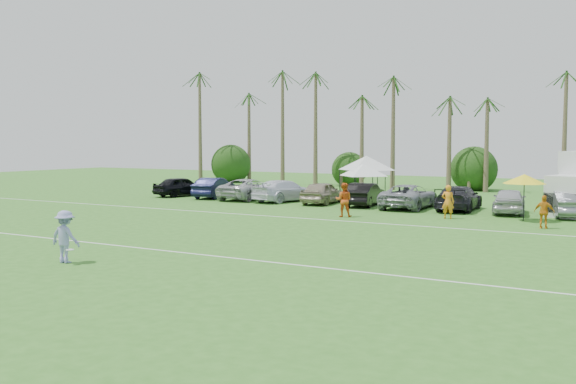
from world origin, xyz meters
The scene contains 31 objects.
ground centered at (0.00, 0.00, 0.00)m, with size 120.00×120.00×0.00m, color #336E21.
field_lines centered at (0.00, 8.00, 0.01)m, with size 80.00×12.10×0.01m.
palm_tree_0 centered at (-22.00, 38.00, 7.48)m, with size 2.40×2.40×8.90m.
palm_tree_1 centered at (-17.00, 38.00, 8.35)m, with size 2.40×2.40×9.90m.
palm_tree_2 centered at (-12.00, 38.00, 9.21)m, with size 2.40×2.40×10.90m.
palm_tree_3 centered at (-8.00, 38.00, 10.06)m, with size 2.40×2.40×11.90m.
palm_tree_4 centered at (-4.00, 38.00, 7.48)m, with size 2.40×2.40×8.90m.
palm_tree_5 centered at (0.00, 38.00, 8.35)m, with size 2.40×2.40×9.90m.
palm_tree_6 centered at (4.00, 38.00, 9.21)m, with size 2.40×2.40×10.90m.
palm_tree_7 centered at (8.00, 38.00, 10.06)m, with size 2.40×2.40×11.90m.
palm_tree_8 centered at (13.00, 38.00, 7.48)m, with size 2.40×2.40×8.90m.
bush_tree_0 centered at (-19.00, 39.00, 1.80)m, with size 4.00×4.00×4.00m.
bush_tree_1 centered at (-6.00, 39.00, 1.80)m, with size 4.00×4.00×4.00m.
bush_tree_2 centered at (6.00, 39.00, 1.80)m, with size 4.00×4.00×4.00m.
sideline_player_a centered at (9.78, 17.85, 0.94)m, with size 0.68×0.45×1.87m, color orange.
sideline_player_b centered at (4.41, 15.80, 0.96)m, with size 0.94×0.73×1.93m, color #CF5017.
sideline_player_c centered at (15.01, 16.15, 0.82)m, with size 0.96×0.40×1.64m, color orange.
canopy_tent_left centered at (0.85, 27.66, 3.19)m, with size 4.60×4.60×3.73m.
canopy_tent_right centered at (1.27, 26.08, 2.64)m, with size 3.81×3.81×3.09m.
market_umbrella centered at (13.61, 18.83, 2.26)m, with size 2.27×2.27×2.52m.
frisbee_player centered at (1.66, -1.63, 0.92)m, with size 1.24×0.76×1.85m.
parked_car_0 centered at (-12.41, 22.16, 0.77)m, with size 1.81×4.50×1.53m, color black.
parked_car_1 centered at (-9.32, 22.27, 0.77)m, with size 1.62×4.65×1.53m, color black.
parked_car_2 centered at (-6.24, 22.32, 0.77)m, with size 2.54×5.52×1.53m, color #ADADAF.
parked_car_3 centered at (-3.15, 22.24, 0.77)m, with size 2.15×5.28×1.53m, color white.
parked_car_4 centered at (-0.07, 22.12, 0.77)m, with size 1.81×4.50×1.53m, color tan.
parked_car_5 centered at (3.01, 22.18, 0.77)m, with size 1.62×4.65×1.53m, color black.
parked_car_6 centered at (6.10, 22.07, 0.77)m, with size 2.54×5.52×1.53m, color gray.
parked_car_7 centered at (9.18, 22.47, 0.77)m, with size 2.15×5.28×1.53m, color black.
parked_car_8 centered at (12.27, 22.07, 0.77)m, with size 1.81×4.50×1.53m, color #B4B4BA.
parked_car_9 centered at (15.35, 22.03, 0.77)m, with size 1.62×4.65×1.53m, color gray.
Camera 1 is at (19.45, -17.17, 4.26)m, focal length 40.00 mm.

